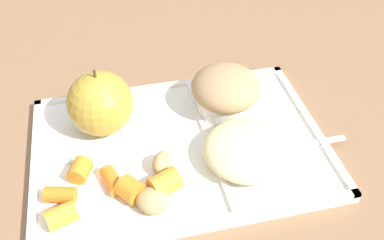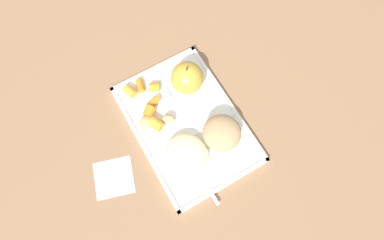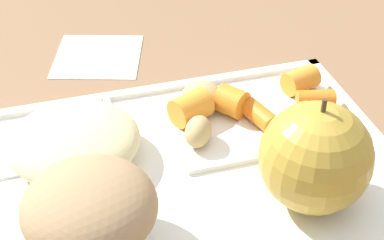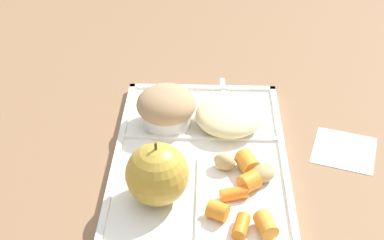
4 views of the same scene
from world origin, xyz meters
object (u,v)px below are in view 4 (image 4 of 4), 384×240
(bran_muffin, at_px, (166,108))
(plastic_fork, at_px, (225,110))
(lunch_tray, at_px, (200,157))
(green_apple, at_px, (157,174))

(bran_muffin, relative_size, plastic_fork, 0.56)
(lunch_tray, height_order, bran_muffin, bran_muffin)
(plastic_fork, bearing_deg, bran_muffin, 112.70)
(bran_muffin, height_order, plastic_fork, bran_muffin)
(green_apple, distance_m, plastic_fork, 0.23)
(bran_muffin, distance_m, plastic_fork, 0.11)
(lunch_tray, xyz_separation_m, green_apple, (-0.09, 0.06, 0.05))
(bran_muffin, bearing_deg, plastic_fork, -67.30)
(bran_muffin, bearing_deg, green_apple, 180.00)
(lunch_tray, relative_size, plastic_fork, 2.22)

